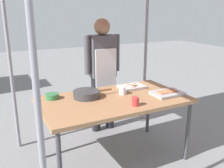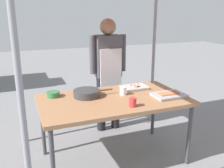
{
  "view_description": "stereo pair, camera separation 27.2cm",
  "coord_description": "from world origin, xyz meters",
  "px_view_note": "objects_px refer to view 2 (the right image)",
  "views": [
    {
      "loc": [
        -1.2,
        -2.3,
        1.67
      ],
      "look_at": [
        0.0,
        0.05,
        0.9
      ],
      "focal_mm": 40.32,
      "sensor_mm": 36.0,
      "label": 1
    },
    {
      "loc": [
        -0.95,
        -2.41,
        1.67
      ],
      "look_at": [
        0.0,
        0.05,
        0.9
      ],
      "focal_mm": 40.32,
      "sensor_mm": 36.0,
      "label": 2
    }
  ],
  "objects_px": {
    "cooking_wok": "(87,93)",
    "drink_cup_by_wok": "(123,91)",
    "stall_table": "(114,103)",
    "vendor_woman": "(108,67)",
    "tray_meat_skewers": "(135,87)",
    "condiment_bowl": "(53,94)",
    "tray_grilled_sausages": "(169,95)",
    "drink_cup_near_edge": "(133,102)"
  },
  "relations": [
    {
      "from": "stall_table",
      "to": "cooking_wok",
      "type": "relative_size",
      "value": 3.53
    },
    {
      "from": "tray_meat_skewers",
      "to": "cooking_wok",
      "type": "distance_m",
      "value": 0.63
    },
    {
      "from": "vendor_woman",
      "to": "drink_cup_by_wok",
      "type": "bearing_deg",
      "value": 83.71
    },
    {
      "from": "stall_table",
      "to": "drink_cup_near_edge",
      "type": "relative_size",
      "value": 17.42
    },
    {
      "from": "drink_cup_near_edge",
      "to": "drink_cup_by_wok",
      "type": "xyz_separation_m",
      "value": [
        0.06,
        0.37,
        -0.0
      ]
    },
    {
      "from": "cooking_wok",
      "to": "drink_cup_by_wok",
      "type": "bearing_deg",
      "value": -12.43
    },
    {
      "from": "stall_table",
      "to": "tray_grilled_sausages",
      "type": "relative_size",
      "value": 4.53
    },
    {
      "from": "drink_cup_near_edge",
      "to": "drink_cup_by_wok",
      "type": "bearing_deg",
      "value": 81.02
    },
    {
      "from": "tray_meat_skewers",
      "to": "drink_cup_by_wok",
      "type": "bearing_deg",
      "value": -144.28
    },
    {
      "from": "stall_table",
      "to": "cooking_wok",
      "type": "xyz_separation_m",
      "value": [
        -0.26,
        0.16,
        0.1
      ]
    },
    {
      "from": "stall_table",
      "to": "condiment_bowl",
      "type": "bearing_deg",
      "value": 154.24
    },
    {
      "from": "cooking_wok",
      "to": "condiment_bowl",
      "type": "bearing_deg",
      "value": 159.59
    },
    {
      "from": "condiment_bowl",
      "to": "cooking_wok",
      "type": "bearing_deg",
      "value": -20.41
    },
    {
      "from": "cooking_wok",
      "to": "drink_cup_near_edge",
      "type": "relative_size",
      "value": 4.93
    },
    {
      "from": "stall_table",
      "to": "vendor_woman",
      "type": "relative_size",
      "value": 1.02
    },
    {
      "from": "condiment_bowl",
      "to": "drink_cup_near_edge",
      "type": "xyz_separation_m",
      "value": [
        0.69,
        -0.59,
        0.02
      ]
    },
    {
      "from": "cooking_wok",
      "to": "drink_cup_by_wok",
      "type": "height_order",
      "value": "drink_cup_by_wok"
    },
    {
      "from": "tray_grilled_sausages",
      "to": "drink_cup_near_edge",
      "type": "height_order",
      "value": "drink_cup_near_edge"
    },
    {
      "from": "drink_cup_near_edge",
      "to": "condiment_bowl",
      "type": "bearing_deg",
      "value": 139.76
    },
    {
      "from": "tray_meat_skewers",
      "to": "vendor_woman",
      "type": "bearing_deg",
      "value": 105.49
    },
    {
      "from": "tray_meat_skewers",
      "to": "drink_cup_by_wok",
      "type": "height_order",
      "value": "drink_cup_by_wok"
    },
    {
      "from": "drink_cup_by_wok",
      "to": "tray_grilled_sausages",
      "type": "bearing_deg",
      "value": -28.19
    },
    {
      "from": "drink_cup_near_edge",
      "to": "cooking_wok",
      "type": "bearing_deg",
      "value": 126.97
    },
    {
      "from": "tray_meat_skewers",
      "to": "drink_cup_near_edge",
      "type": "height_order",
      "value": "drink_cup_near_edge"
    },
    {
      "from": "drink_cup_near_edge",
      "to": "vendor_woman",
      "type": "bearing_deg",
      "value": 82.77
    },
    {
      "from": "tray_grilled_sausages",
      "to": "vendor_woman",
      "type": "distance_m",
      "value": 1.01
    },
    {
      "from": "stall_table",
      "to": "tray_meat_skewers",
      "type": "distance_m",
      "value": 0.44
    },
    {
      "from": "cooking_wok",
      "to": "condiment_bowl",
      "type": "distance_m",
      "value": 0.37
    },
    {
      "from": "drink_cup_by_wok",
      "to": "vendor_woman",
      "type": "bearing_deg",
      "value": 83.71
    },
    {
      "from": "tray_meat_skewers",
      "to": "drink_cup_by_wok",
      "type": "distance_m",
      "value": 0.28
    },
    {
      "from": "condiment_bowl",
      "to": "drink_cup_by_wok",
      "type": "distance_m",
      "value": 0.78
    },
    {
      "from": "condiment_bowl",
      "to": "vendor_woman",
      "type": "relative_size",
      "value": 0.09
    },
    {
      "from": "tray_meat_skewers",
      "to": "drink_cup_near_edge",
      "type": "relative_size",
      "value": 3.43
    },
    {
      "from": "tray_grilled_sausages",
      "to": "vendor_woman",
      "type": "xyz_separation_m",
      "value": [
        -0.37,
        0.93,
        0.16
      ]
    },
    {
      "from": "tray_grilled_sausages",
      "to": "tray_meat_skewers",
      "type": "xyz_separation_m",
      "value": [
        -0.23,
        0.4,
        -0.0
      ]
    },
    {
      "from": "tray_grilled_sausages",
      "to": "cooking_wok",
      "type": "relative_size",
      "value": 0.78
    },
    {
      "from": "tray_meat_skewers",
      "to": "condiment_bowl",
      "type": "relative_size",
      "value": 2.18
    },
    {
      "from": "tray_meat_skewers",
      "to": "drink_cup_near_edge",
      "type": "bearing_deg",
      "value": -118.01
    },
    {
      "from": "condiment_bowl",
      "to": "tray_meat_skewers",
      "type": "bearing_deg",
      "value": -3.43
    },
    {
      "from": "cooking_wok",
      "to": "vendor_woman",
      "type": "relative_size",
      "value": 0.29
    },
    {
      "from": "condiment_bowl",
      "to": "drink_cup_by_wok",
      "type": "relative_size",
      "value": 1.58
    },
    {
      "from": "condiment_bowl",
      "to": "vendor_woman",
      "type": "xyz_separation_m",
      "value": [
        0.83,
        0.47,
        0.15
      ]
    }
  ]
}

